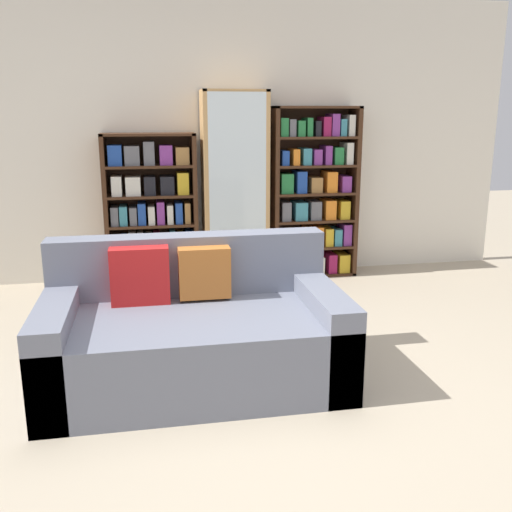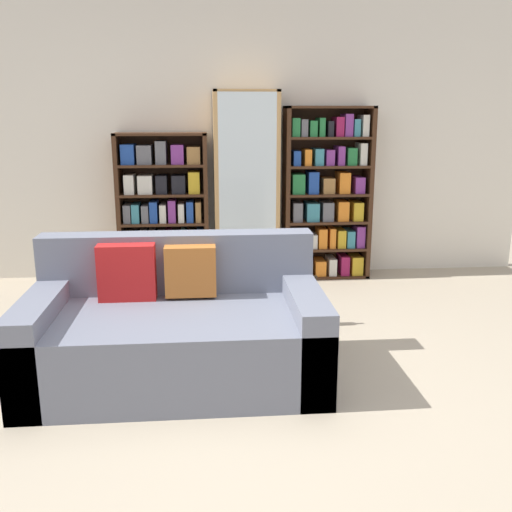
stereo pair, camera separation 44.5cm
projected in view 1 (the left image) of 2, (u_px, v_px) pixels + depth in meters
ground_plane at (273, 401)px, 3.28m from camera, size 16.00×16.00×0.00m
wall_back at (214, 140)px, 5.56m from camera, size 6.02×0.06×2.70m
couch at (194, 334)px, 3.49m from camera, size 1.78×1.00×0.84m
bookshelf_left at (151, 212)px, 5.41m from camera, size 0.86×0.32×1.43m
display_cabinet at (235, 188)px, 5.49m from camera, size 0.62×0.36×1.82m
bookshelf_right at (314, 195)px, 5.67m from camera, size 0.85×0.32×1.67m
wine_bottle at (317, 303)px, 4.45m from camera, size 0.07×0.07×0.40m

